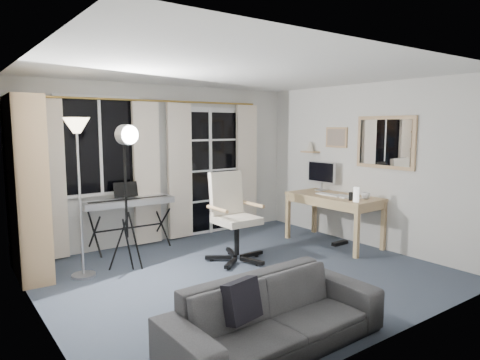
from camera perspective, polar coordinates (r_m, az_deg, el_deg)
name	(u,v)px	position (r m, az deg, el deg)	size (l,w,h in m)	color
floor	(244,274)	(5.32, 0.48, -12.45)	(4.50, 4.00, 0.02)	#323949
window	(100,146)	(6.31, -18.21, 4.32)	(1.20, 0.08, 1.40)	white
french_door	(209,172)	(7.10, -4.11, 1.11)	(1.32, 0.09, 2.11)	white
curtains	(163,171)	(6.59, -10.26, 1.13)	(3.60, 0.07, 2.13)	gold
bookshelf	(24,193)	(5.58, -26.86, -1.52)	(0.37, 1.00, 2.13)	tan
torchiere_lamp	(78,150)	(5.26, -20.83, 3.80)	(0.35, 0.35, 1.88)	#B2B2B7
keyboard_piano	(129,203)	(6.23, -14.64, -3.00)	(1.28, 0.65, 0.92)	black
studio_light	(127,152)	(5.30, -14.85, 3.64)	(0.39, 0.39, 1.84)	black
office_chair	(231,208)	(5.70, -1.24, -3.78)	(0.78, 0.82, 1.18)	black
desk	(334,201)	(6.58, 12.40, -2.79)	(0.75, 1.42, 0.75)	#A07752
monitor	(321,173)	(6.97, 10.80, 0.93)	(0.18, 0.54, 0.47)	silver
desk_clutter	(343,209)	(6.40, 13.58, -3.73)	(0.43, 0.86, 0.95)	white
mug	(366,195)	(6.32, 16.44, -1.92)	(0.12, 0.10, 0.12)	silver
wall_mirror	(385,142)	(6.37, 18.80, 4.77)	(0.04, 0.94, 0.74)	tan
framed_print	(336,137)	(6.94, 12.74, 5.56)	(0.03, 0.42, 0.32)	tan
wall_shelf	(310,148)	(7.23, 9.36, 4.18)	(0.16, 0.30, 0.18)	tan
sofa	(275,304)	(3.57, 4.72, -16.12)	(1.89, 0.59, 0.73)	#28282B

